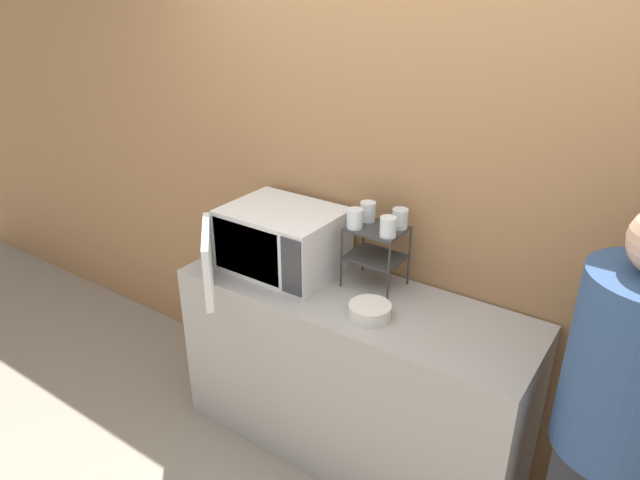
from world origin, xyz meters
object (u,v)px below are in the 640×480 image
dish_rack (376,244)px  glass_back_right (400,219)px  glass_front_right (388,227)px  bowl (370,311)px  glass_back_left (368,211)px  microwave (279,240)px  person (622,406)px  glass_front_left (355,219)px

dish_rack → glass_back_right: (0.08, 0.06, 0.13)m
glass_front_right → bowl: size_ratio=0.49×
dish_rack → glass_back_left: 0.16m
dish_rack → glass_front_right: glass_front_right is taller
microwave → glass_back_left: size_ratio=8.42×
bowl → person: 0.99m
glass_back_right → glass_front_right: size_ratio=1.00×
microwave → person: person is taller
bowl → glass_front_right: bearing=100.7°
microwave → glass_front_left: 0.44m
glass_back_left → dish_rack: bearing=-33.3°
glass_front_left → glass_back_right: size_ratio=1.00×
glass_front_right → person: size_ratio=0.06×
bowl → glass_back_right: bearing=97.0°
microwave → glass_front_left: size_ratio=8.42×
glass_back_right → glass_front_right: 0.11m
glass_front_right → glass_back_left: 0.19m
dish_rack → glass_front_left: glass_front_left is taller
dish_rack → glass_back_left: (-0.08, 0.05, 0.13)m
dish_rack → glass_front_left: 0.16m
glass_front_right → bowl: (0.04, -0.20, -0.31)m
glass_back_right → glass_back_left: same height
glass_back_right → glass_front_right: bearing=-89.6°
glass_back_left → bowl: size_ratio=0.49×
glass_back_left → person: person is taller
microwave → bowl: microwave is taller
dish_rack → glass_front_right: (0.08, -0.05, 0.13)m
glass_front_left → glass_back_left: 0.11m
dish_rack → glass_back_right: 0.16m
dish_rack → glass_front_left: (-0.08, -0.06, 0.13)m
microwave → glass_back_left: 0.47m
microwave → glass_front_left: (0.39, 0.06, 0.19)m
microwave → person: bearing=-4.5°
dish_rack → bowl: (0.12, -0.25, -0.18)m
person → glass_back_left: bearing=166.1°
glass_back_right → glass_back_left: (-0.16, -0.01, 0.00)m
microwave → glass_front_right: size_ratio=8.42×
dish_rack → microwave: bearing=-166.1°
dish_rack → glass_front_left: size_ratio=3.31×
glass_front_right → bowl: bearing=-79.3°
glass_front_right → person: bearing=-10.5°
dish_rack → glass_front_right: bearing=-32.3°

